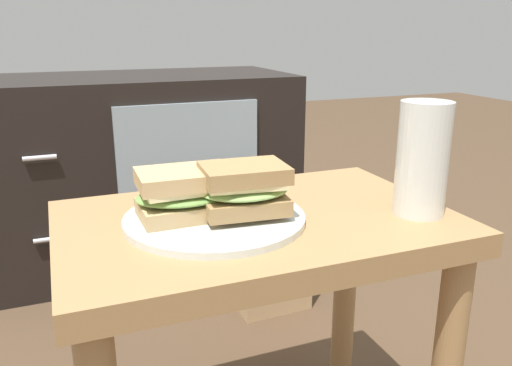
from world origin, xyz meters
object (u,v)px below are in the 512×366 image
object	(u,v)px
sandwich_front	(185,193)
beer_glass	(422,161)
tv_cabinet	(135,170)
paper_bag	(271,250)
plate	(215,219)
sandwich_back	(244,188)

from	to	relation	value
sandwich_front	beer_glass	bearing A→B (deg)	-14.98
sandwich_front	beer_glass	world-z (taller)	beer_glass
tv_cabinet	paper_bag	distance (m)	0.54
tv_cabinet	beer_glass	xyz separation A→B (m)	(0.26, -1.02, 0.25)
plate	paper_bag	bearing A→B (deg)	59.08
plate	sandwich_front	xyz separation A→B (m)	(-0.04, 0.02, 0.04)
plate	sandwich_front	world-z (taller)	sandwich_front
tv_cabinet	sandwich_back	distance (m)	0.99
sandwich_front	paper_bag	size ratio (longest dim) A/B	0.42
beer_glass	paper_bag	xyz separation A→B (m)	(0.01, 0.57, -0.38)
tv_cabinet	plate	bearing A→B (deg)	-91.74
sandwich_front	tv_cabinet	bearing A→B (deg)	85.94
sandwich_back	plate	bearing A→B (deg)	157.94
tv_cabinet	sandwich_front	distance (m)	0.96
sandwich_front	beer_glass	distance (m)	0.34
tv_cabinet	sandwich_back	world-z (taller)	tv_cabinet
sandwich_back	beer_glass	xyz separation A→B (m)	(0.25, -0.06, 0.03)
plate	paper_bag	size ratio (longest dim) A/B	0.77
tv_cabinet	beer_glass	bearing A→B (deg)	-75.87
paper_bag	plate	bearing A→B (deg)	-120.92
sandwich_back	paper_bag	distance (m)	0.67
tv_cabinet	sandwich_back	xyz separation A→B (m)	(0.01, -0.97, 0.22)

